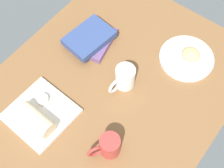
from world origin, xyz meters
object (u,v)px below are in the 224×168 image
at_px(book_stack, 91,39).
at_px(coffee_mug, 124,78).
at_px(scone_pastry, 191,54).
at_px(breakfast_wrap, 36,119).
at_px(square_plate, 41,114).
at_px(second_mug, 109,146).
at_px(sauce_cup, 43,99).
at_px(round_plate, 186,58).

relative_size(book_stack, coffee_mug, 1.75).
xyz_separation_m(scone_pastry, breakfast_wrap, (0.62, -0.31, 0.01)).
xyz_separation_m(square_plate, second_mug, (-0.05, 0.30, 0.04)).
relative_size(square_plate, second_mug, 2.00).
xyz_separation_m(scone_pastry, square_plate, (0.59, -0.33, -0.03)).
bearing_deg(second_mug, square_plate, -80.88).
relative_size(scone_pastry, sauce_cup, 1.73).
xyz_separation_m(scone_pastry, book_stack, (0.19, -0.39, -0.00)).
xyz_separation_m(scone_pastry, coffee_mug, (0.27, -0.15, 0.02)).
height_order(sauce_cup, book_stack, book_stack).
bearing_deg(round_plate, book_stack, -64.15).
relative_size(scone_pastry, coffee_mug, 0.59).
height_order(scone_pastry, sauce_cup, scone_pastry).
height_order(book_stack, coffee_mug, coffee_mug).
xyz_separation_m(book_stack, second_mug, (0.35, 0.36, 0.02)).
relative_size(coffee_mug, second_mug, 1.14).
distance_m(round_plate, second_mug, 0.53).
relative_size(round_plate, sauce_cup, 5.18).
bearing_deg(sauce_cup, breakfast_wrap, 30.54).
bearing_deg(square_plate, coffee_mug, 150.37).
bearing_deg(scone_pastry, coffee_mug, -29.22).
bearing_deg(sauce_cup, book_stack, -174.33).
distance_m(book_stack, coffee_mug, 0.25).
relative_size(square_plate, book_stack, 1.00).
bearing_deg(breakfast_wrap, round_plate, -23.50).
bearing_deg(book_stack, second_mug, 46.51).
bearing_deg(breakfast_wrap, second_mug, -70.74).
bearing_deg(scone_pastry, round_plate, -53.77).
bearing_deg(breakfast_wrap, scone_pastry, -24.02).
xyz_separation_m(scone_pastry, sauce_cup, (0.54, -0.36, -0.01)).
bearing_deg(book_stack, sauce_cup, 5.67).
xyz_separation_m(round_plate, square_plate, (0.58, -0.32, 0.00)).
xyz_separation_m(breakfast_wrap, coffee_mug, (-0.35, 0.16, 0.00)).
height_order(round_plate, scone_pastry, scone_pastry).
xyz_separation_m(sauce_cup, coffee_mug, (-0.27, 0.21, 0.02)).
height_order(square_plate, book_stack, book_stack).
xyz_separation_m(sauce_cup, second_mug, (-0.00, 0.33, 0.02)).
bearing_deg(square_plate, sauce_cup, -149.46).
distance_m(breakfast_wrap, coffee_mug, 0.38).
height_order(round_plate, sauce_cup, sauce_cup).
bearing_deg(second_mug, round_plate, 178.07).
bearing_deg(breakfast_wrap, coffee_mug, -21.71).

